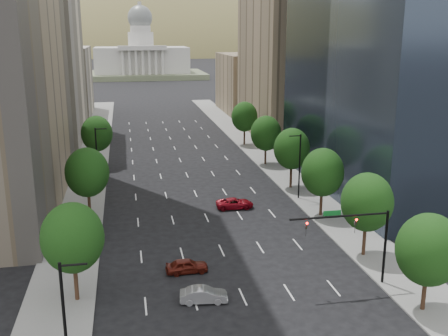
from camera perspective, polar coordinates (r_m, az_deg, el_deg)
sidewalk_left at (r=73.40m, az=-15.23°, el=-3.35°), size 6.00×200.00×0.15m
sidewalk_right at (r=77.22m, az=8.34°, el=-2.07°), size 6.00×200.00×0.15m
midrise_cream_left at (r=113.87m, az=-19.20°, el=11.60°), size 14.00×30.00×35.00m
filler_left at (r=147.13m, az=-17.17°, el=8.99°), size 14.00×26.00×18.00m
parking_tan_right at (r=115.14m, az=6.60°, el=11.09°), size 14.00×30.00×30.00m
filler_right at (r=147.43m, az=2.66°, el=9.24°), size 14.00×26.00×16.00m
tree_right_0 at (r=45.06m, az=21.47°, el=-8.32°), size 5.20×5.20×8.39m
tree_right_1 at (r=53.87m, az=15.36°, el=-3.63°), size 5.20×5.20×8.75m
tree_right_2 at (r=64.40m, az=10.72°, el=-0.48°), size 5.20×5.20×8.61m
tree_right_3 at (r=75.27m, az=7.42°, el=2.10°), size 5.20×5.20×8.89m
tree_right_4 at (r=88.47m, az=4.60°, el=3.80°), size 5.20×5.20×8.46m
tree_right_5 at (r=103.69m, az=2.26°, el=5.62°), size 5.20×5.20×8.75m
tree_left_0 at (r=45.10m, az=-16.23°, el=-7.35°), size 5.20×5.20×8.75m
tree_left_1 at (r=63.98m, az=-14.73°, el=-0.48°), size 5.20×5.20×8.97m
tree_left_2 at (r=89.37m, az=-13.73°, el=3.67°), size 5.20×5.20×8.68m
streetlight_rn at (r=70.74m, az=8.22°, el=0.37°), size 1.70×0.20×9.00m
streetlight_ls at (r=34.69m, az=-16.89°, el=-16.12°), size 1.70×0.20×9.00m
streetlight_ln at (r=76.81m, az=-13.69°, el=1.25°), size 1.70×0.20×9.00m
traffic_signal at (r=47.54m, az=14.69°, el=-6.82°), size 9.12×0.40×7.38m
capitol at (r=259.91m, az=-8.99°, el=11.62°), size 60.00×40.00×35.20m
foothills at (r=613.60m, az=-6.79°, el=9.10°), size 720.00×413.00×263.00m
car_maroon at (r=50.42m, az=-4.08°, el=-10.62°), size 4.08×1.77×1.37m
car_silver at (r=45.34m, az=-2.23°, el=-13.70°), size 4.19×1.86×1.34m
car_red_far at (r=67.51m, az=1.18°, el=-3.87°), size 4.88×2.33×1.34m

